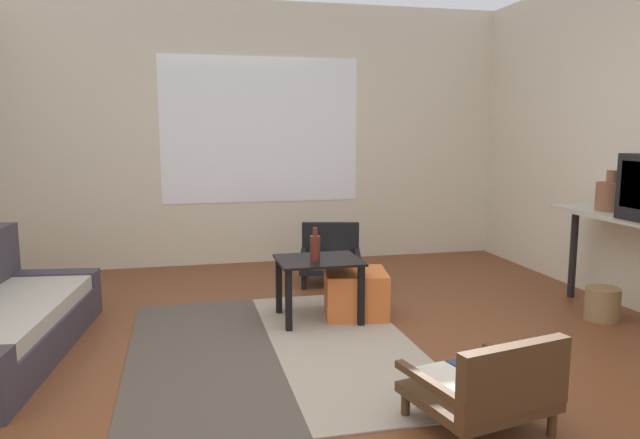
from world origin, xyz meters
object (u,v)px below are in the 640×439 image
object	(u,v)px
ottoman_orange	(356,294)
wicker_basket	(602,304)
armchair_by_window	(330,256)
clay_vase	(611,196)
armchair_striped_foreground	(487,387)
coffee_table	(319,272)
glass_bottle	(315,247)

from	to	relation	value
ottoman_orange	wicker_basket	distance (m)	1.84
armchair_by_window	clay_vase	xyz separation A→B (m)	(1.85, -1.39, 0.67)
armchair_by_window	wicker_basket	xyz separation A→B (m)	(1.69, -1.59, -0.11)
armchair_striped_foreground	ottoman_orange	bearing A→B (deg)	92.79
ottoman_orange	armchair_by_window	bearing A→B (deg)	86.09
wicker_basket	clay_vase	bearing A→B (deg)	50.46
coffee_table	wicker_basket	size ratio (longest dim) A/B	2.43
glass_bottle	armchair_striped_foreground	bearing A→B (deg)	-76.53
clay_vase	armchair_striped_foreground	bearing A→B (deg)	-140.37
ottoman_orange	clay_vase	size ratio (longest dim) A/B	1.47
coffee_table	glass_bottle	xyz separation A→B (m)	(-0.04, -0.05, 0.20)
armchair_striped_foreground	wicker_basket	xyz separation A→B (m)	(1.67, 1.32, -0.10)
coffee_table	armchair_by_window	world-z (taller)	armchair_by_window
coffee_table	clay_vase	xyz separation A→B (m)	(2.22, -0.28, 0.54)
coffee_table	armchair_striped_foreground	xyz separation A→B (m)	(0.38, -1.80, -0.14)
coffee_table	ottoman_orange	bearing A→B (deg)	5.65
armchair_by_window	armchair_striped_foreground	distance (m)	2.91
ottoman_orange	clay_vase	world-z (taller)	clay_vase
ottoman_orange	clay_vase	bearing A→B (deg)	-9.23
clay_vase	glass_bottle	world-z (taller)	clay_vase
armchair_by_window	glass_bottle	world-z (taller)	glass_bottle
coffee_table	armchair_striped_foreground	distance (m)	1.85
clay_vase	glass_bottle	bearing A→B (deg)	173.98
armchair_by_window	glass_bottle	bearing A→B (deg)	-109.38
glass_bottle	clay_vase	bearing A→B (deg)	-6.02
coffee_table	wicker_basket	xyz separation A→B (m)	(2.06, -0.48, -0.24)
armchair_striped_foreground	glass_bottle	size ratio (longest dim) A/B	2.85
clay_vase	glass_bottle	distance (m)	2.30
armchair_by_window	wicker_basket	size ratio (longest dim) A/B	2.77
armchair_by_window	armchair_striped_foreground	xyz separation A→B (m)	(0.02, -2.91, -0.01)
ottoman_orange	coffee_table	bearing A→B (deg)	-174.35
ottoman_orange	wicker_basket	xyz separation A→B (m)	(1.76, -0.51, -0.05)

